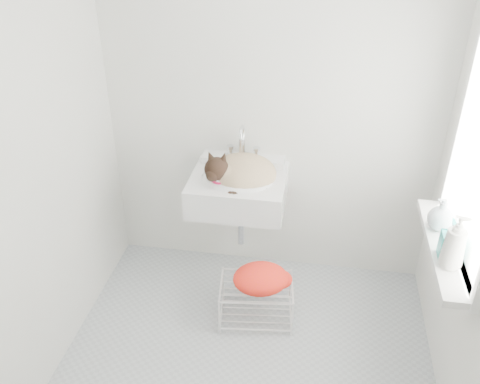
% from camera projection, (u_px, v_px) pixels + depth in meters
% --- Properties ---
extents(floor, '(2.20, 2.00, 0.02)m').
position_uv_depth(floor, '(246.00, 362.00, 3.08)').
color(floor, '#ACB3B8').
rests_on(floor, ground).
extents(back_wall, '(2.20, 0.02, 2.50)m').
position_uv_depth(back_wall, '(271.00, 104.00, 3.29)').
color(back_wall, white).
rests_on(back_wall, ground).
extents(left_wall, '(0.02, 2.00, 2.50)m').
position_uv_depth(left_wall, '(33.00, 163.00, 2.60)').
color(left_wall, white).
rests_on(left_wall, ground).
extents(window_frame, '(0.04, 0.90, 1.10)m').
position_uv_depth(window_frame, '(480.00, 160.00, 2.41)').
color(window_frame, white).
rests_on(window_frame, right_wall).
extents(windowsill, '(0.16, 0.88, 0.04)m').
position_uv_depth(windowsill, '(444.00, 248.00, 2.68)').
color(windowsill, white).
rests_on(windowsill, right_wall).
extents(sink, '(0.61, 0.53, 0.24)m').
position_uv_depth(sink, '(238.00, 176.00, 3.30)').
color(sink, white).
rests_on(sink, back_wall).
extents(faucet, '(0.22, 0.16, 0.22)m').
position_uv_depth(faucet, '(243.00, 145.00, 3.38)').
color(faucet, silver).
rests_on(faucet, sink).
extents(cat, '(0.50, 0.44, 0.28)m').
position_uv_depth(cat, '(240.00, 172.00, 3.26)').
color(cat, tan).
rests_on(cat, sink).
extents(wire_rack, '(0.49, 0.37, 0.27)m').
position_uv_depth(wire_rack, '(256.00, 299.00, 3.33)').
color(wire_rack, silver).
rests_on(wire_rack, floor).
extents(towel, '(0.41, 0.33, 0.14)m').
position_uv_depth(towel, '(261.00, 284.00, 3.23)').
color(towel, '#E83A00').
rests_on(towel, wire_rack).
extents(bottle_a, '(0.11, 0.11, 0.25)m').
position_uv_depth(bottle_a, '(449.00, 266.00, 2.53)').
color(bottle_a, white).
rests_on(bottle_a, windowsill).
extents(bottle_b, '(0.10, 0.10, 0.21)m').
position_uv_depth(bottle_b, '(446.00, 257.00, 2.59)').
color(bottle_b, teal).
rests_on(bottle_b, windowsill).
extents(bottle_c, '(0.14, 0.14, 0.18)m').
position_uv_depth(bottle_c, '(438.00, 228.00, 2.80)').
color(bottle_c, silver).
rests_on(bottle_c, windowsill).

